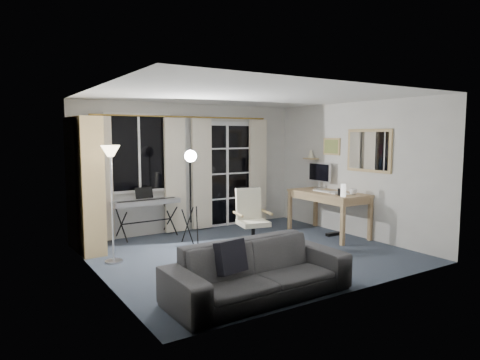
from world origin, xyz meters
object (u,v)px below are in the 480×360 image
object	(u,v)px
bookshelf	(83,188)
desk	(328,197)
keyboard_piano	(146,203)
office_chair	(250,214)
studio_light	(190,167)
monitor	(320,173)
torchiere_lamp	(111,169)
mug	(353,191)
sofa	(258,261)

from	to	relation	value
bookshelf	desk	xyz separation A→B (m)	(4.01, -1.22, -0.30)
bookshelf	desk	world-z (taller)	bookshelf
keyboard_piano	office_chair	size ratio (longest dim) A/B	1.20
studio_light	monitor	xyz separation A→B (m)	(2.61, -0.26, -0.21)
torchiere_lamp	keyboard_piano	bearing A→B (deg)	49.82
monitor	mug	world-z (taller)	monitor
desk	bookshelf	bearing A→B (deg)	163.71
desk	office_chair	bearing A→B (deg)	-174.97
keyboard_piano	office_chair	distance (m)	1.94
mug	sofa	world-z (taller)	mug
bookshelf	mug	world-z (taller)	bookshelf
bookshelf	monitor	world-z (taller)	bookshelf
torchiere_lamp	keyboard_piano	world-z (taller)	torchiere_lamp
bookshelf	office_chair	world-z (taller)	bookshelf
keyboard_piano	monitor	xyz separation A→B (m)	(3.11, -0.99, 0.45)
office_chair	sofa	bearing A→B (deg)	-109.00
studio_light	monitor	bearing A→B (deg)	15.75
mug	sofa	xyz separation A→B (m)	(-2.90, -1.30, -0.44)
keyboard_piano	desk	xyz separation A→B (m)	(2.91, -1.44, 0.05)
desk	torchiere_lamp	bearing A→B (deg)	174.69
sofa	desk	bearing A→B (deg)	31.91
office_chair	desk	size ratio (longest dim) A/B	0.67
office_chair	mug	distance (m)	1.94
office_chair	mug	world-z (taller)	office_chair
torchiere_lamp	mug	world-z (taller)	torchiere_lamp
keyboard_piano	mug	world-z (taller)	mug
office_chair	mug	xyz separation A→B (m)	(1.89, -0.36, 0.27)
studio_light	mug	xyz separation A→B (m)	(2.51, -1.21, -0.44)
desk	sofa	bearing A→B (deg)	-146.55
desk	monitor	xyz separation A→B (m)	(0.20, 0.45, 0.40)
mug	desk	bearing A→B (deg)	101.31
keyboard_piano	sofa	distance (m)	3.26
bookshelf	torchiere_lamp	world-z (taller)	bookshelf
sofa	keyboard_piano	bearing A→B (deg)	91.05
bookshelf	torchiere_lamp	distance (m)	0.92
torchiere_lamp	office_chair	xyz separation A→B (m)	(2.00, -0.53, -0.77)
bookshelf	mug	distance (m)	4.45
studio_light	desk	distance (m)	2.59
torchiere_lamp	sofa	world-z (taller)	torchiere_lamp
bookshelf	studio_light	size ratio (longest dim) A/B	1.29
keyboard_piano	sofa	xyz separation A→B (m)	(0.11, -3.25, -0.23)
torchiere_lamp	studio_light	world-z (taller)	torchiere_lamp
studio_light	sofa	world-z (taller)	studio_light
office_chair	torchiere_lamp	bearing A→B (deg)	177.26
keyboard_piano	studio_light	size ratio (longest dim) A/B	0.73
office_chair	sofa	world-z (taller)	office_chair
desk	monitor	distance (m)	0.63
studio_light	mug	bearing A→B (deg)	-4.28
bookshelf	monitor	xyz separation A→B (m)	(4.20, -0.77, 0.10)
torchiere_lamp	studio_light	distance (m)	1.42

